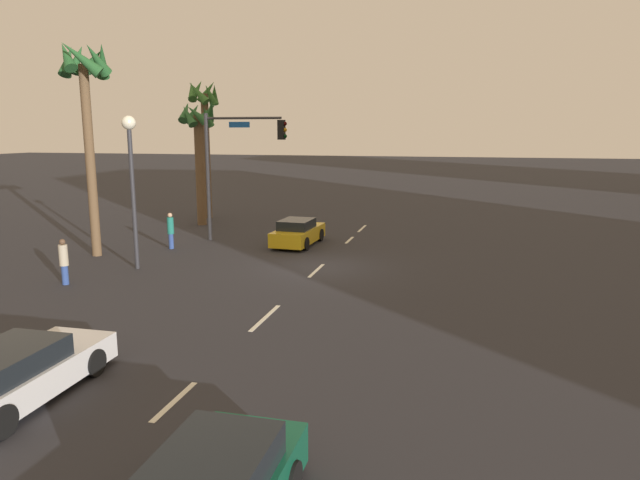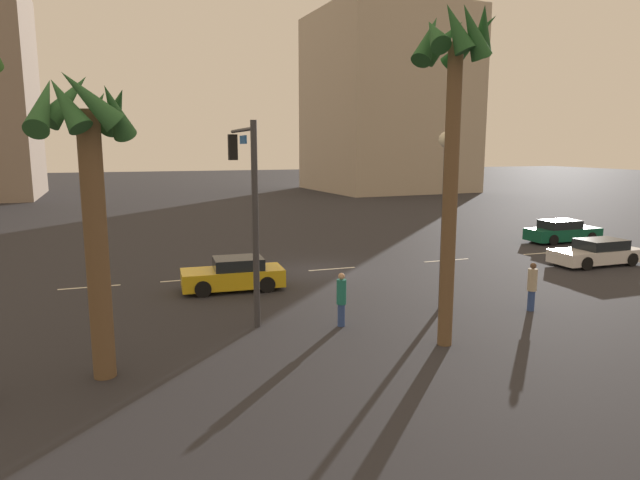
% 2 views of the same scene
% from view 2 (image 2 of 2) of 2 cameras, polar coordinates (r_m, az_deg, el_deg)
% --- Properties ---
extents(ground_plane, '(220.00, 220.00, 0.00)m').
position_cam_2_polar(ground_plane, '(25.94, -0.33, -3.14)').
color(ground_plane, '#28282D').
extents(lane_stripe_0, '(2.47, 0.14, 0.01)m').
position_cam_2_polar(lane_stripe_0, '(35.85, 28.11, -0.71)').
color(lane_stripe_0, silver).
rests_on(lane_stripe_0, ground_plane).
extents(lane_stripe_1, '(1.87, 0.14, 0.01)m').
position_cam_2_polar(lane_stripe_1, '(32.18, 21.55, -1.30)').
color(lane_stripe_1, silver).
rests_on(lane_stripe_1, ground_plane).
extents(lane_stripe_2, '(2.56, 0.14, 0.01)m').
position_cam_2_polar(lane_stripe_2, '(28.86, 12.91, -2.06)').
color(lane_stripe_2, silver).
rests_on(lane_stripe_2, ground_plane).
extents(lane_stripe_3, '(2.32, 0.14, 0.01)m').
position_cam_2_polar(lane_stripe_3, '(26.19, 1.24, -3.00)').
color(lane_stripe_3, silver).
rests_on(lane_stripe_3, ground_plane).
extents(lane_stripe_4, '(1.87, 0.14, 0.01)m').
position_cam_2_polar(lane_stripe_4, '(24.75, -13.98, -4.04)').
color(lane_stripe_4, silver).
rests_on(lane_stripe_4, ground_plane).
extents(lane_stripe_5, '(2.41, 0.14, 0.01)m').
position_cam_2_polar(lane_stripe_5, '(24.75, -22.66, -4.51)').
color(lane_stripe_5, silver).
rests_on(lane_stripe_5, ground_plane).
extents(car_0, '(4.10, 1.92, 1.31)m').
position_cam_2_polar(car_0, '(22.62, -8.87, -3.56)').
color(car_0, gold).
rests_on(car_0, ground_plane).
extents(car_1, '(4.58, 1.90, 1.25)m').
position_cam_2_polar(car_1, '(30.28, 26.65, -1.19)').
color(car_1, silver).
rests_on(car_1, ground_plane).
extents(car_2, '(4.56, 1.80, 1.35)m').
position_cam_2_polar(car_2, '(36.53, 23.68, 0.78)').
color(car_2, '#0F5138').
rests_on(car_2, ground_plane).
extents(traffic_signal, '(0.32, 4.41, 6.52)m').
position_cam_2_polar(traffic_signal, '(18.68, -7.58, 5.37)').
color(traffic_signal, '#38383D').
rests_on(traffic_signal, ground_plane).
extents(streetlamp, '(0.56, 0.56, 6.24)m').
position_cam_2_polar(streetlamp, '(19.61, 12.77, 5.39)').
color(streetlamp, '#2D2D33').
rests_on(streetlamp, ground_plane).
extents(pedestrian_0, '(0.43, 0.43, 1.72)m').
position_cam_2_polar(pedestrian_0, '(20.85, 21.01, -4.39)').
color(pedestrian_0, '#2D478C').
rests_on(pedestrian_0, ground_plane).
extents(pedestrian_1, '(0.44, 0.44, 1.76)m').
position_cam_2_polar(pedestrian_1, '(17.83, 2.22, -5.98)').
color(pedestrian_1, '#2D478C').
rests_on(pedestrian_1, ground_plane).
extents(palm_tree_1, '(2.68, 2.43, 9.48)m').
position_cam_2_polar(palm_tree_1, '(16.06, 13.64, 14.93)').
color(palm_tree_1, brown).
rests_on(palm_tree_1, ground_plane).
extents(palm_tree_2, '(2.48, 2.40, 7.62)m').
position_cam_2_polar(palm_tree_2, '(14.27, -22.81, 7.45)').
color(palm_tree_2, brown).
rests_on(palm_tree_2, ground_plane).
extents(building_1, '(19.21, 18.97, 22.59)m').
position_cam_2_polar(building_1, '(74.69, 6.95, 13.84)').
color(building_1, '#B2A38E').
rests_on(building_1, ground_plane).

